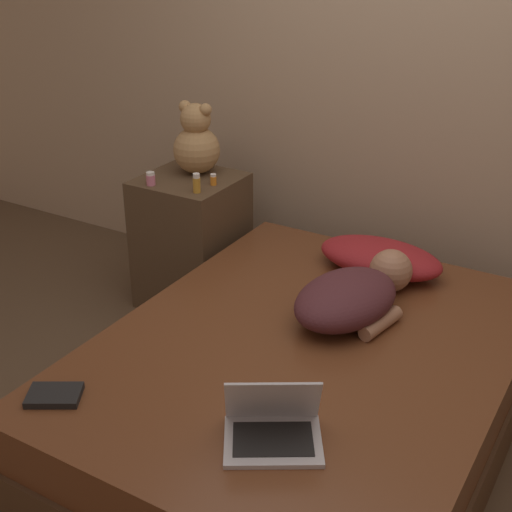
% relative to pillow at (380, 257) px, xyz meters
% --- Properties ---
extents(ground_plane, '(12.00, 12.00, 0.00)m').
position_rel_pillow_xyz_m(ground_plane, '(-0.01, -0.71, -0.52)').
color(ground_plane, brown).
extents(wall_back, '(8.00, 0.06, 2.60)m').
position_rel_pillow_xyz_m(wall_back, '(-0.01, 0.54, 0.78)').
color(wall_back, tan).
rests_on(wall_back, ground_plane).
extents(bed, '(1.49, 1.94, 0.45)m').
position_rel_pillow_xyz_m(bed, '(-0.01, -0.71, -0.30)').
color(bed, '#4C331E').
rests_on(bed, ground_plane).
extents(nightstand, '(0.48, 0.47, 0.71)m').
position_rel_pillow_xyz_m(nightstand, '(-1.06, 0.00, -0.17)').
color(nightstand, brown).
rests_on(nightstand, ground_plane).
extents(pillow, '(0.57, 0.32, 0.14)m').
position_rel_pillow_xyz_m(pillow, '(0.00, 0.00, 0.00)').
color(pillow, maroon).
rests_on(pillow, bed).
extents(person_lying, '(0.43, 0.70, 0.19)m').
position_rel_pillow_xyz_m(person_lying, '(0.05, -0.42, 0.02)').
color(person_lying, '#4C2328').
rests_on(person_lying, bed).
extents(laptop, '(0.38, 0.35, 0.22)m').
position_rel_pillow_xyz_m(laptop, '(0.15, -1.25, -0.02)').
color(laptop, silver).
rests_on(laptop, bed).
extents(teddy_bear, '(0.24, 0.24, 0.37)m').
position_rel_pillow_xyz_m(teddy_bear, '(-1.07, 0.09, 0.35)').
color(teddy_bear, tan).
rests_on(teddy_bear, nightstand).
extents(bottle_orange, '(0.03, 0.03, 0.06)m').
position_rel_pillow_xyz_m(bottle_orange, '(-0.89, -0.02, 0.22)').
color(bottle_orange, orange).
rests_on(bottle_orange, nightstand).
extents(bottle_amber, '(0.04, 0.04, 0.10)m').
position_rel_pillow_xyz_m(bottle_amber, '(-0.90, -0.15, 0.24)').
color(bottle_amber, gold).
rests_on(bottle_amber, nightstand).
extents(bottle_pink, '(0.04, 0.04, 0.07)m').
position_rel_pillow_xyz_m(bottle_pink, '(-1.16, -0.18, 0.22)').
color(bottle_pink, pink).
rests_on(bottle_pink, nightstand).
extents(book, '(0.22, 0.20, 0.02)m').
position_rel_pillow_xyz_m(book, '(-0.59, -1.45, -0.06)').
color(book, black).
rests_on(book, bed).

